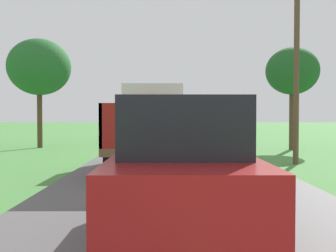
{
  "coord_description": "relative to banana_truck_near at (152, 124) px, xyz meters",
  "views": [
    {
      "loc": [
        -0.37,
        -0.67,
        1.78
      ],
      "look_at": [
        -0.29,
        13.18,
        1.4
      ],
      "focal_mm": 40.93,
      "sensor_mm": 36.0,
      "label": 1
    }
  ],
  "objects": [
    {
      "name": "banana_truck_near",
      "position": [
        0.0,
        0.0,
        0.0
      ],
      "size": [
        2.38,
        5.82,
        2.8
      ],
      "color": "#2D2D30",
      "rests_on": "road_surface"
    },
    {
      "name": "utility_pole_roadside",
      "position": [
        5.23,
        0.98,
        2.5
      ],
      "size": [
        2.32,
        0.2,
        7.29
      ],
      "color": "brown",
      "rests_on": "ground"
    },
    {
      "name": "following_car",
      "position": [
        0.68,
        -7.85,
        -0.41
      ],
      "size": [
        1.74,
        4.1,
        1.92
      ],
      "color": "maroon",
      "rests_on": "road_surface"
    },
    {
      "name": "roadside_tree_mid_right",
      "position": [
        -6.47,
        8.22,
        2.95
      ],
      "size": [
        3.42,
        3.42,
        5.98
      ],
      "color": "#4C3823",
      "rests_on": "ground"
    },
    {
      "name": "banana_truck_far",
      "position": [
        0.09,
        14.79,
        -0.01
      ],
      "size": [
        2.38,
        5.81,
        2.8
      ],
      "color": "#2D2D30",
      "rests_on": "road_surface"
    },
    {
      "name": "roadside_tree_near_left",
      "position": [
        7.08,
        7.0,
        2.59
      ],
      "size": [
        2.73,
        2.73,
        5.33
      ],
      "color": "#4C3823",
      "rests_on": "ground"
    }
  ]
}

